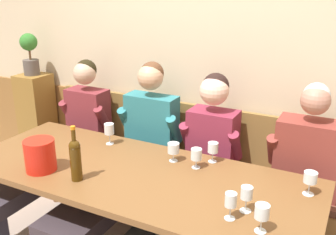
% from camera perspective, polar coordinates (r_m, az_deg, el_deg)
% --- Properties ---
extents(room_wall_back, '(6.80, 0.08, 2.80)m').
position_cam_1_polar(room_wall_back, '(3.14, 4.35, 10.47)').
color(room_wall_back, beige).
rests_on(room_wall_back, ground).
extents(wood_wainscot_panel, '(6.80, 0.03, 0.91)m').
position_cam_1_polar(wood_wainscot_panel, '(3.37, 3.57, -5.70)').
color(wood_wainscot_panel, brown).
rests_on(wood_wainscot_panel, ground).
extents(wall_bench, '(2.63, 0.42, 0.94)m').
position_cam_1_polar(wall_bench, '(3.28, 2.00, -9.86)').
color(wall_bench, brown).
rests_on(wall_bench, ground).
extents(dining_table, '(2.33, 0.91, 0.73)m').
position_cam_1_polar(dining_table, '(2.55, -4.94, -9.37)').
color(dining_table, brown).
rests_on(dining_table, ground).
extents(person_right_seat, '(0.47, 1.33, 1.26)m').
position_cam_1_polar(person_right_seat, '(3.32, -15.66, -4.00)').
color(person_right_seat, '#302B39').
rests_on(person_right_seat, ground).
extents(person_left_seat, '(0.53, 1.34, 1.30)m').
position_cam_1_polar(person_left_seat, '(2.93, -6.19, -6.44)').
color(person_left_seat, '#242E36').
rests_on(person_left_seat, ground).
extents(person_center_right_seat, '(0.47, 1.34, 1.26)m').
position_cam_1_polar(person_center_right_seat, '(2.72, 3.76, -8.21)').
color(person_center_right_seat, '#272A34').
rests_on(person_center_right_seat, ground).
extents(person_center_left_seat, '(0.54, 1.35, 1.27)m').
position_cam_1_polar(person_center_left_seat, '(2.56, 18.41, -11.65)').
color(person_center_left_seat, '#292331').
rests_on(person_center_left_seat, ground).
extents(ice_bucket, '(0.20, 0.20, 0.21)m').
position_cam_1_polar(ice_bucket, '(2.61, -18.39, -5.32)').
color(ice_bucket, red).
rests_on(ice_bucket, dining_table).
extents(wine_bottle_green_tall, '(0.07, 0.07, 0.35)m').
position_cam_1_polar(wine_bottle_green_tall, '(2.41, -13.53, -5.86)').
color(wine_bottle_green_tall, '#442B09').
rests_on(wine_bottle_green_tall, dining_table).
extents(wine_glass_by_bottle, '(0.06, 0.06, 0.15)m').
position_cam_1_polar(wine_glass_by_bottle, '(2.02, 9.26, -12.13)').
color(wine_glass_by_bottle, silver).
rests_on(wine_glass_by_bottle, dining_table).
extents(wine_glass_near_bucket, '(0.07, 0.07, 0.14)m').
position_cam_1_polar(wine_glass_near_bucket, '(2.61, 6.67, -4.52)').
color(wine_glass_near_bucket, silver).
rests_on(wine_glass_near_bucket, dining_table).
extents(wine_glass_left_end, '(0.07, 0.07, 0.16)m').
position_cam_1_polar(wine_glass_left_end, '(2.90, -8.70, -1.75)').
color(wine_glass_left_end, silver).
rests_on(wine_glass_left_end, dining_table).
extents(wine_glass_center_front, '(0.07, 0.07, 0.15)m').
position_cam_1_polar(wine_glass_center_front, '(1.96, 13.73, -13.55)').
color(wine_glass_center_front, silver).
rests_on(wine_glass_center_front, dining_table).
extents(wine_glass_mid_left, '(0.08, 0.08, 0.14)m').
position_cam_1_polar(wine_glass_mid_left, '(2.35, 20.30, -8.41)').
color(wine_glass_mid_left, silver).
rests_on(wine_glass_mid_left, dining_table).
extents(wine_glass_right_end, '(0.07, 0.07, 0.14)m').
position_cam_1_polar(wine_glass_right_end, '(2.52, 4.22, -5.58)').
color(wine_glass_right_end, silver).
rests_on(wine_glass_right_end, dining_table).
extents(wine_glass_mid_right, '(0.08, 0.08, 0.13)m').
position_cam_1_polar(wine_glass_mid_right, '(2.61, 0.81, -4.67)').
color(wine_glass_mid_right, silver).
rests_on(wine_glass_mid_right, dining_table).
extents(wine_glass_center_rear, '(0.06, 0.06, 0.15)m').
position_cam_1_polar(wine_glass_center_rear, '(2.10, 11.56, -11.00)').
color(wine_glass_center_rear, silver).
rests_on(wine_glass_center_rear, dining_table).
extents(corner_pedestal, '(0.28, 0.28, 1.04)m').
position_cam_1_polar(corner_pedestal, '(4.10, -18.62, -1.11)').
color(corner_pedestal, olive).
rests_on(corner_pedestal, ground).
extents(potted_plant, '(0.16, 0.16, 0.39)m').
position_cam_1_polar(potted_plant, '(3.91, -19.77, 8.99)').
color(potted_plant, '#524944').
rests_on(potted_plant, corner_pedestal).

